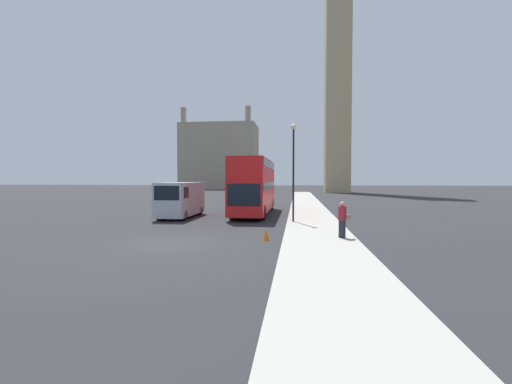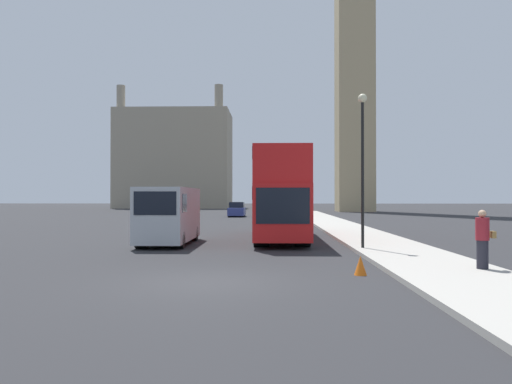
% 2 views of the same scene
% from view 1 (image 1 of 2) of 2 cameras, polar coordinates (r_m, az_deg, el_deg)
% --- Properties ---
extents(ground_plane, '(300.00, 300.00, 0.00)m').
position_cam_1_polar(ground_plane, '(16.06, -13.97, -8.25)').
color(ground_plane, '#28282B').
extents(sidewalk_strip, '(3.40, 120.00, 0.15)m').
position_cam_1_polar(sidewalk_strip, '(15.06, 10.91, -8.63)').
color(sidewalk_strip, '#ADA89E').
rests_on(sidewalk_strip, ground_plane).
extents(clock_tower, '(5.76, 5.93, 68.68)m').
position_cam_1_polar(clock_tower, '(84.00, 13.52, 24.69)').
color(clock_tower, tan).
rests_on(clock_tower, ground_plane).
extents(building_block_distant, '(21.79, 13.22, 23.22)m').
position_cam_1_polar(building_block_distant, '(103.11, -6.01, 5.83)').
color(building_block_distant, '#9E937F').
rests_on(building_block_distant, ground_plane).
extents(red_double_decker_bus, '(2.55, 11.37, 4.44)m').
position_cam_1_polar(red_double_decker_bus, '(28.09, -0.26, 1.35)').
color(red_double_decker_bus, red).
rests_on(red_double_decker_bus, ground_plane).
extents(white_van, '(2.10, 5.79, 2.64)m').
position_cam_1_polar(white_van, '(26.38, -12.47, -1.11)').
color(white_van, '#B2B7BC').
rests_on(white_van, ground_plane).
extents(pedestrian, '(0.54, 0.38, 1.69)m').
position_cam_1_polar(pedestrian, '(16.50, 14.20, -4.49)').
color(pedestrian, '#23232D').
rests_on(pedestrian, sidewalk_strip).
extents(street_lamp, '(0.36, 0.36, 6.27)m').
position_cam_1_polar(street_lamp, '(22.17, 6.26, 5.57)').
color(street_lamp, black).
rests_on(street_lamp, sidewalk_strip).
extents(parked_sedan, '(1.76, 4.47, 1.63)m').
position_cam_1_polar(parked_sedan, '(57.84, -0.82, 0.00)').
color(parked_sedan, navy).
rests_on(parked_sedan, ground_plane).
extents(traffic_cone, '(0.36, 0.36, 0.55)m').
position_cam_1_polar(traffic_cone, '(16.22, 1.67, -7.10)').
color(traffic_cone, orange).
rests_on(traffic_cone, ground_plane).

